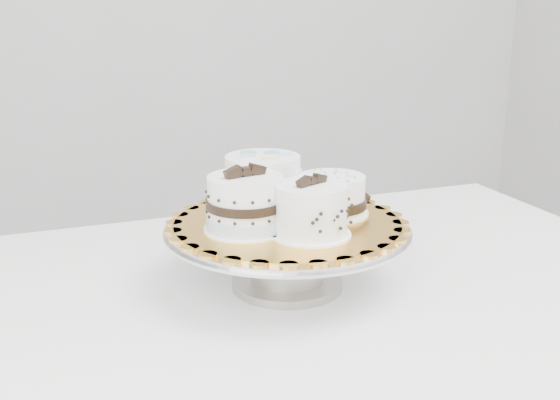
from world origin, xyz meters
name	(u,v)px	position (x,y,z in m)	size (l,w,h in m)	color
table	(285,344)	(-0.08, 0.23, 0.67)	(1.29, 0.92, 0.75)	white
cake_stand	(287,245)	(-0.07, 0.25, 0.81)	(0.35, 0.35, 0.09)	gray
cake_board	(287,223)	(-0.07, 0.25, 0.85)	(0.32, 0.32, 0.00)	gold
cake_swirl	(311,211)	(-0.06, 0.19, 0.88)	(0.12, 0.12, 0.08)	white
cake_banded	(246,205)	(-0.13, 0.25, 0.88)	(0.11, 0.11, 0.09)	white
cake_dots	(263,182)	(-0.07, 0.33, 0.89)	(0.13, 0.13, 0.08)	white
cake_ribbon	(332,196)	(0.01, 0.26, 0.87)	(0.11, 0.11, 0.06)	white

